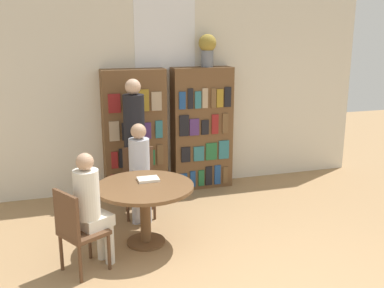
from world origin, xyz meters
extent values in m
cube|color=beige|center=(0.00, 3.40, 1.50)|extent=(6.40, 0.06, 3.00)
cube|color=white|center=(0.00, 3.36, 2.35)|extent=(0.90, 0.01, 1.10)
cube|color=brown|center=(-0.51, 3.21, 0.92)|extent=(0.91, 0.32, 1.84)
cube|color=maroon|center=(-0.82, 3.04, 0.21)|extent=(0.17, 0.02, 0.31)
cube|color=olive|center=(-0.61, 3.04, 0.20)|extent=(0.18, 0.02, 0.27)
cube|color=navy|center=(-0.42, 3.04, 0.18)|extent=(0.13, 0.02, 0.25)
cube|color=#236638|center=(-0.22, 3.04, 0.19)|extent=(0.17, 0.02, 0.26)
cube|color=maroon|center=(-0.84, 3.04, 0.58)|extent=(0.09, 0.02, 0.24)
cube|color=black|center=(-0.72, 3.04, 0.60)|extent=(0.12, 0.02, 0.28)
cube|color=navy|center=(-0.58, 3.04, 0.61)|extent=(0.10, 0.02, 0.29)
cube|color=tan|center=(-0.45, 3.04, 0.60)|extent=(0.08, 0.02, 0.29)
cube|color=#236638|center=(-0.32, 3.04, 0.57)|extent=(0.12, 0.02, 0.23)
cube|color=brown|center=(-0.18, 3.04, 0.61)|extent=(0.09, 0.02, 0.30)
cube|color=tan|center=(-0.83, 3.04, 1.00)|extent=(0.14, 0.02, 0.28)
cube|color=black|center=(-0.67, 3.04, 0.99)|extent=(0.10, 0.02, 0.25)
cube|color=maroon|center=(-0.51, 3.04, 0.98)|extent=(0.10, 0.02, 0.24)
cube|color=#4C2D6B|center=(-0.35, 3.04, 0.98)|extent=(0.10, 0.02, 0.23)
cube|color=#2D707A|center=(-0.19, 3.04, 0.99)|extent=(0.10, 0.02, 0.25)
cube|color=maroon|center=(-0.81, 3.04, 1.39)|extent=(0.17, 0.02, 0.26)
cube|color=#236638|center=(-0.61, 3.04, 1.39)|extent=(0.15, 0.02, 0.25)
cube|color=olive|center=(-0.41, 3.04, 1.42)|extent=(0.15, 0.02, 0.31)
cube|color=tan|center=(-0.22, 3.04, 1.40)|extent=(0.15, 0.02, 0.27)
cube|color=brown|center=(0.51, 3.21, 0.92)|extent=(0.91, 0.32, 1.84)
cube|color=navy|center=(0.17, 3.04, 0.17)|extent=(0.11, 0.02, 0.22)
cube|color=navy|center=(0.32, 3.04, 0.18)|extent=(0.08, 0.02, 0.25)
cube|color=#236638|center=(0.46, 3.04, 0.18)|extent=(0.09, 0.02, 0.25)
cube|color=black|center=(0.58, 3.04, 0.21)|extent=(0.10, 0.02, 0.29)
cube|color=navy|center=(0.72, 3.04, 0.21)|extent=(0.10, 0.02, 0.30)
cube|color=brown|center=(0.85, 3.04, 0.19)|extent=(0.07, 0.02, 0.26)
cube|color=black|center=(0.21, 3.04, 0.57)|extent=(0.14, 0.02, 0.23)
cube|color=#2D707A|center=(0.41, 3.04, 0.57)|extent=(0.16, 0.02, 0.22)
cube|color=#236638|center=(0.61, 3.04, 0.59)|extent=(0.17, 0.02, 0.26)
cube|color=#2D707A|center=(0.82, 3.04, 0.60)|extent=(0.16, 0.02, 0.28)
cube|color=black|center=(0.19, 3.04, 1.02)|extent=(0.14, 0.02, 0.31)
cube|color=#4C2D6B|center=(0.34, 3.04, 0.98)|extent=(0.14, 0.02, 0.25)
cube|color=black|center=(0.51, 3.04, 0.97)|extent=(0.11, 0.02, 0.22)
cube|color=maroon|center=(0.67, 3.04, 1.01)|extent=(0.10, 0.02, 0.30)
cube|color=brown|center=(0.83, 3.04, 1.01)|extent=(0.09, 0.02, 0.30)
cube|color=navy|center=(0.16, 3.04, 1.39)|extent=(0.09, 0.02, 0.25)
cube|color=black|center=(0.29, 3.04, 1.41)|extent=(0.08, 0.02, 0.29)
cube|color=#2D707A|center=(0.40, 3.04, 1.39)|extent=(0.10, 0.02, 0.25)
cube|color=tan|center=(0.51, 3.04, 1.41)|extent=(0.09, 0.02, 0.29)
cube|color=brown|center=(0.64, 3.04, 1.40)|extent=(0.08, 0.02, 0.29)
cube|color=olive|center=(0.74, 3.04, 1.40)|extent=(0.10, 0.02, 0.27)
cube|color=black|center=(0.86, 3.04, 1.41)|extent=(0.10, 0.02, 0.29)
cylinder|color=slate|center=(0.60, 3.21, 1.96)|extent=(0.18, 0.18, 0.24)
sphere|color=olive|center=(0.60, 3.21, 2.19)|extent=(0.26, 0.26, 0.26)
cylinder|color=brown|center=(-0.71, 1.54, 0.01)|extent=(0.44, 0.44, 0.03)
cylinder|color=brown|center=(-0.71, 1.54, 0.35)|extent=(0.12, 0.12, 0.63)
cylinder|color=brown|center=(-0.71, 1.54, 0.68)|extent=(1.10, 1.10, 0.04)
cube|color=brown|center=(-1.41, 1.14, 0.41)|extent=(0.55, 0.55, 0.04)
cube|color=brown|center=(-1.57, 1.05, 0.66)|extent=(0.23, 0.37, 0.45)
cylinder|color=brown|center=(-1.35, 1.37, 0.20)|extent=(0.04, 0.04, 0.39)
cylinder|color=brown|center=(-1.18, 1.07, 0.20)|extent=(0.04, 0.04, 0.39)
cylinder|color=brown|center=(-1.64, 1.20, 0.20)|extent=(0.04, 0.04, 0.39)
cylinder|color=brown|center=(-1.48, 0.91, 0.20)|extent=(0.04, 0.04, 0.39)
cube|color=brown|center=(-0.62, 2.34, 0.41)|extent=(0.44, 0.44, 0.04)
cube|color=brown|center=(-0.60, 2.52, 0.66)|extent=(0.40, 0.08, 0.45)
cylinder|color=brown|center=(-0.47, 2.16, 0.20)|extent=(0.04, 0.04, 0.39)
cylinder|color=brown|center=(-0.81, 2.19, 0.20)|extent=(0.04, 0.04, 0.39)
cylinder|color=brown|center=(-0.43, 2.49, 0.20)|extent=(0.04, 0.04, 0.39)
cylinder|color=brown|center=(-0.77, 2.53, 0.20)|extent=(0.04, 0.04, 0.39)
cube|color=#B2B7C6|center=(-0.63, 2.21, 0.49)|extent=(0.30, 0.35, 0.12)
cylinder|color=#B2B7C6|center=(-0.62, 2.29, 0.80)|extent=(0.26, 0.26, 0.50)
sphere|color=tan|center=(-0.62, 2.29, 1.15)|extent=(0.20, 0.20, 0.20)
cylinder|color=#B2B7C6|center=(-0.57, 2.09, 0.22)|extent=(0.10, 0.10, 0.43)
cylinder|color=#B2B7C6|center=(-0.72, 2.10, 0.22)|extent=(0.10, 0.10, 0.43)
cube|color=silver|center=(-1.29, 1.21, 0.49)|extent=(0.40, 0.38, 0.12)
cylinder|color=silver|center=(-1.36, 1.17, 0.80)|extent=(0.25, 0.25, 0.50)
sphere|color=tan|center=(-1.36, 1.17, 1.14)|extent=(0.17, 0.17, 0.17)
cylinder|color=silver|center=(-1.23, 1.32, 0.22)|extent=(0.10, 0.10, 0.43)
cylinder|color=silver|center=(-1.16, 1.20, 0.22)|extent=(0.10, 0.10, 0.43)
cylinder|color=black|center=(-0.67, 2.70, 0.37)|extent=(0.10, 0.10, 0.75)
cylinder|color=black|center=(-0.54, 2.70, 0.37)|extent=(0.10, 0.10, 0.75)
cylinder|color=black|center=(-0.61, 2.70, 1.15)|extent=(0.28, 0.28, 0.81)
sphere|color=tan|center=(-0.61, 2.70, 1.66)|extent=(0.21, 0.21, 0.21)
cylinder|color=black|center=(-0.52, 2.96, 1.35)|extent=(0.07, 0.30, 0.07)
cube|color=silver|center=(-0.64, 1.68, 0.72)|extent=(0.24, 0.18, 0.03)
camera|label=1|loc=(-1.59, -3.13, 2.39)|focal=42.00mm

